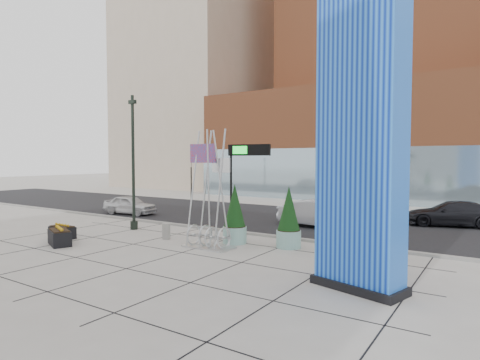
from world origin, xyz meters
The scene contains 20 objects.
ground centered at (0.00, 0.00, 0.00)m, with size 160.00×160.00×0.00m, color #9E9991.
street_asphalt centered at (0.00, 10.00, 0.01)m, with size 80.00×12.00×0.02m, color black.
curb_edge centered at (0.00, 4.00, 0.06)m, with size 80.00×0.30×0.12m, color gray.
tower_podium centered at (1.00, 27.00, 5.50)m, with size 34.00×10.00×11.00m, color #A65530.
tower_glass_front centered at (1.00, 22.20, 2.50)m, with size 34.00×0.60×5.00m, color #8CA5B2.
building_beige_left centered at (-26.00, 34.00, 17.00)m, with size 18.00×20.00×34.00m, color tan.
blue_pylon centered at (8.67, -1.67, 4.43)m, with size 2.98×1.91×9.17m.
lamp_post centered at (-5.00, 1.75, 3.06)m, with size 0.48×0.41×7.48m.
public_art_sculpture centered at (1.36, 0.38, 1.38)m, with size 2.35×1.24×5.25m.
concrete_bollard centered at (-1.56, 0.74, 0.39)m, with size 0.40×0.40×0.77m, color gray.
overhead_street_sign centered at (1.70, 2.80, 4.00)m, with size 2.20×0.47×4.66m.
round_planter_east centered at (7.00, 3.60, 1.05)m, with size 0.88×0.88×2.21m.
round_planter_mid centered at (4.34, 2.33, 1.30)m, with size 1.10×1.10×2.76m.
round_planter_west centered at (1.80, 1.80, 1.32)m, with size 1.12×1.12×2.79m.
box_planter_north centered at (-6.01, -1.98, 0.34)m, with size 1.36×0.68×0.75m.
box_planter_south centered at (-4.70, -2.96, 0.39)m, with size 1.73×1.31×0.85m.
car_white_west centered at (-9.93, 5.80, 0.67)m, with size 1.57×3.91×1.33m, color silver.
car_silver_mid centered at (3.44, 8.00, 0.78)m, with size 1.65×4.73×1.56m, color #AFB0B7.
car_dark_east centered at (9.82, 12.67, 0.74)m, with size 2.06×5.07×1.47m, color black.
traffic_signal centered at (-12.00, 15.00, 2.30)m, with size 0.15×0.18×4.10m.
Camera 1 is at (12.23, -13.66, 3.95)m, focal length 30.00 mm.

